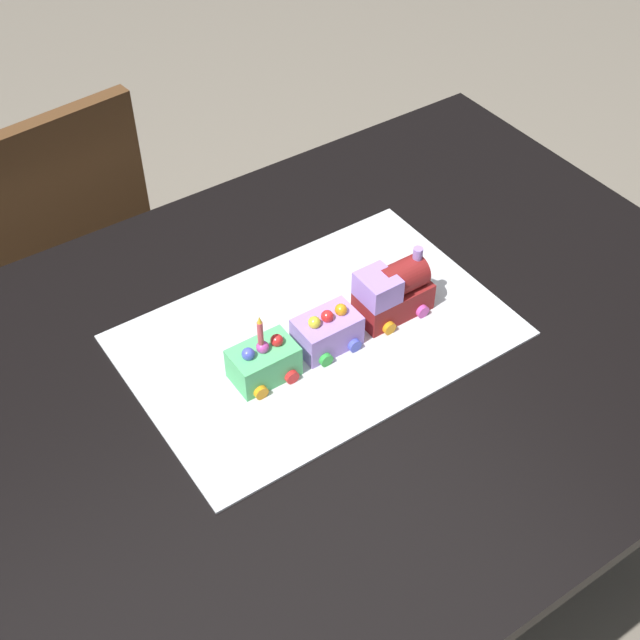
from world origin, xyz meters
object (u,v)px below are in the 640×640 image
dining_table (333,396)px  cake_locomotive (393,291)px  cake_car_gondola_lavender (328,331)px  chair (51,250)px  cake_car_caboose_mint_green (264,362)px  birthday_candle (260,331)px

dining_table → cake_locomotive: size_ratio=10.00×
cake_car_gondola_lavender → cake_locomotive: bearing=180.0°
chair → cake_car_gondola_lavender: bearing=97.8°
chair → cake_car_caboose_mint_green: size_ratio=8.60×
chair → cake_locomotive: size_ratio=6.14×
cake_locomotive → cake_car_gondola_lavender: (0.13, -0.00, -0.02)m
cake_car_gondola_lavender → dining_table: bearing=86.8°
cake_car_caboose_mint_green → cake_locomotive: bearing=180.0°
dining_table → cake_locomotive: cake_locomotive is taller
chair → cake_locomotive: same height
birthday_candle → dining_table: bearing=171.2°
dining_table → birthday_candle: bearing=-8.8°
dining_table → chair: bearing=-76.2°
cake_locomotive → birthday_candle: bearing=0.0°
cake_car_gondola_lavender → birthday_candle: 0.14m
dining_table → cake_car_caboose_mint_green: (0.12, -0.02, 0.14)m
cake_locomotive → cake_car_caboose_mint_green: bearing=-0.0°
chair → dining_table: bearing=97.5°
cake_locomotive → cake_car_gondola_lavender: size_ratio=1.40×
cake_car_gondola_lavender → birthday_candle: bearing=0.0°
cake_locomotive → birthday_candle: (0.25, 0.00, 0.05)m
dining_table → chair: (0.20, -0.83, -0.16)m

